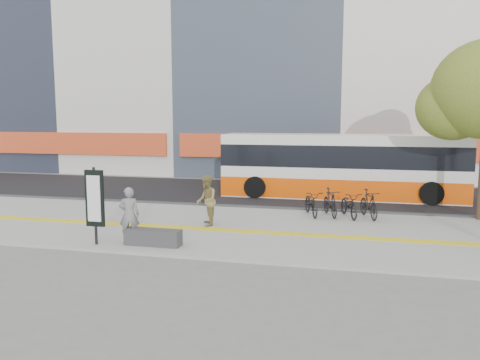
% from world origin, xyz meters
% --- Properties ---
extents(ground, '(120.00, 120.00, 0.00)m').
position_xyz_m(ground, '(0.00, 0.00, 0.00)').
color(ground, slate).
rests_on(ground, ground).
extents(sidewalk, '(40.00, 7.00, 0.08)m').
position_xyz_m(sidewalk, '(0.00, 1.50, 0.04)').
color(sidewalk, gray).
rests_on(sidewalk, ground).
extents(tactile_strip, '(40.00, 0.45, 0.01)m').
position_xyz_m(tactile_strip, '(0.00, 1.00, 0.09)').
color(tactile_strip, yellow).
rests_on(tactile_strip, sidewalk).
extents(street, '(40.00, 8.00, 0.06)m').
position_xyz_m(street, '(0.00, 9.00, 0.03)').
color(street, black).
rests_on(street, ground).
extents(curb, '(40.00, 0.25, 0.14)m').
position_xyz_m(curb, '(0.00, 5.00, 0.07)').
color(curb, '#323234').
rests_on(curb, ground).
extents(bench, '(1.60, 0.45, 0.45)m').
position_xyz_m(bench, '(-2.60, -1.20, 0.30)').
color(bench, '#323234').
rests_on(bench, sidewalk).
extents(signboard, '(0.55, 0.10, 2.20)m').
position_xyz_m(signboard, '(-4.20, -1.51, 1.37)').
color(signboard, black).
rests_on(signboard, sidewalk).
extents(bus, '(10.63, 2.52, 2.83)m').
position_xyz_m(bus, '(2.24, 8.50, 1.39)').
color(bus, silver).
rests_on(bus, street).
extents(bicycle_row, '(3.09, 1.85, 1.02)m').
position_xyz_m(bicycle_row, '(2.33, 4.00, 0.56)').
color(bicycle_row, black).
rests_on(bicycle_row, sidewalk).
extents(seated_woman, '(0.69, 0.58, 1.60)m').
position_xyz_m(seated_woman, '(-3.40, -1.03, 0.88)').
color(seated_woman, black).
rests_on(seated_woman, sidewalk).
extents(pedestrian_tan, '(0.88, 0.99, 1.69)m').
position_xyz_m(pedestrian_tan, '(-1.89, 1.51, 0.92)').
color(pedestrian_tan, olive).
rests_on(pedestrian_tan, sidewalk).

